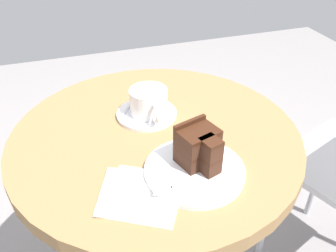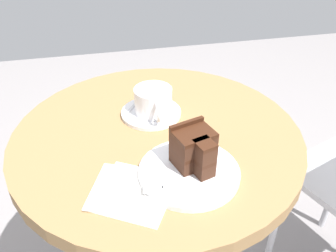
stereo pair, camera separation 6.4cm
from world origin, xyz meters
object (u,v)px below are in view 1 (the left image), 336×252
at_px(fork, 182,187).
at_px(napkin, 139,193).
at_px(coffee_cup, 149,101).
at_px(teaspoon, 131,104).
at_px(saucer, 147,114).
at_px(cake_plate, 194,171).
at_px(cake_slice, 199,147).

xyz_separation_m(fork, napkin, (-0.02, -0.07, -0.01)).
relative_size(coffee_cup, teaspoon, 1.44).
relative_size(coffee_cup, fork, 0.85).
height_order(saucer, cake_plate, cake_plate).
xyz_separation_m(teaspoon, cake_plate, (0.27, 0.06, -0.00)).
relative_size(cake_plate, napkin, 1.05).
bearing_deg(saucer, cake_slice, 12.58).
bearing_deg(cake_plate, teaspoon, -167.06).
bearing_deg(cake_slice, fork, -43.93).
bearing_deg(teaspoon, fork, -141.90).
bearing_deg(fork, napkin, -5.99).
xyz_separation_m(cake_plate, fork, (0.04, -0.04, 0.01)).
height_order(teaspoon, napkin, teaspoon).
bearing_deg(cake_slice, coffee_cup, -168.54).
distance_m(teaspoon, fork, 0.31).
distance_m(coffee_cup, cake_plate, 0.23).
relative_size(cake_plate, fork, 1.37).
xyz_separation_m(saucer, coffee_cup, (0.00, 0.01, 0.04)).
xyz_separation_m(cake_slice, napkin, (0.04, -0.13, -0.05)).
height_order(teaspoon, cake_plate, teaspoon).
distance_m(saucer, teaspoon, 0.05).
distance_m(teaspoon, napkin, 0.30).
distance_m(coffee_cup, cake_slice, 0.21).
relative_size(teaspoon, napkin, 0.45).
height_order(saucer, fork, fork).
bearing_deg(coffee_cup, cake_slice, 11.46).
xyz_separation_m(coffee_cup, napkin, (0.24, -0.09, -0.04)).
bearing_deg(fork, cake_plate, -125.80).
bearing_deg(napkin, cake_slice, 105.92).
height_order(saucer, cake_slice, cake_slice).
relative_size(cake_slice, napkin, 0.52).
xyz_separation_m(cake_slice, fork, (0.06, -0.05, -0.03)).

